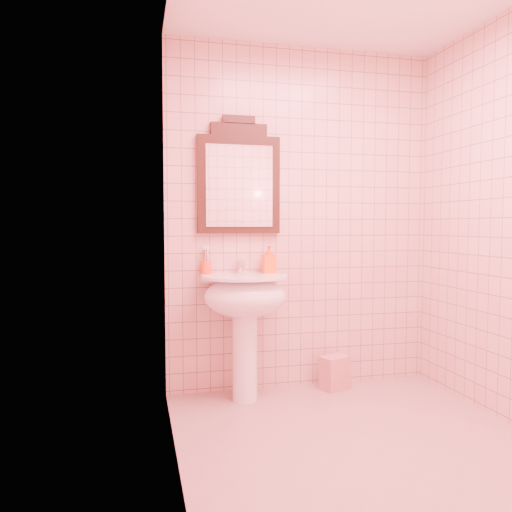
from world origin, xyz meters
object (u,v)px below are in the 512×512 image
object	(u,v)px
pedestal_sink	(245,305)
toothbrush_cup	(206,267)
towel	(335,373)
soap_dispenser	(269,260)
mirror	(239,179)

from	to	relation	value
pedestal_sink	toothbrush_cup	xyz separation A→B (m)	(-0.24, 0.18, 0.25)
toothbrush_cup	towel	distance (m)	1.22
soap_dispenser	towel	xyz separation A→B (m)	(0.49, -0.05, -0.84)
mirror	toothbrush_cup	bearing A→B (deg)	-175.08
mirror	towel	xyz separation A→B (m)	(0.69, -0.12, -1.41)
toothbrush_cup	towel	bearing A→B (deg)	-6.09
mirror	towel	distance (m)	1.57
toothbrush_cup	soap_dispenser	world-z (taller)	soap_dispenser
toothbrush_cup	soap_dispenser	bearing A→B (deg)	-5.80
mirror	towel	bearing A→B (deg)	-9.86
pedestal_sink	soap_dispenser	xyz separation A→B (m)	(0.20, 0.14, 0.30)
towel	mirror	bearing A→B (deg)	170.14
towel	pedestal_sink	bearing A→B (deg)	-173.28
soap_dispenser	mirror	bearing A→B (deg)	160.09
pedestal_sink	toothbrush_cup	distance (m)	0.39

